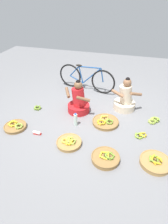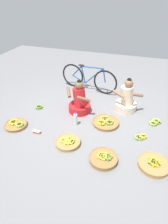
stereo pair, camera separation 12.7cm
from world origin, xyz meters
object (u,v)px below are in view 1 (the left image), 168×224
Objects in this scene: banana_basket_near_bicycle at (15,126)px; loose_bananas_back_center at (38,108)px; packet_carton_stack at (37,133)px; loose_bananas_front_left at (141,135)px; loose_bananas_near_vendor at (154,120)px; vendor_woman_behind at (125,99)px; banana_basket_front_center at (69,142)px; water_bottle at (76,120)px; banana_basket_mid_left at (155,162)px; banana_basket_back_right at (105,122)px; vendor_woman_front at (78,102)px; banana_basket_mid_right at (106,158)px; bicycle_leaning at (86,78)px.

loose_bananas_back_center is at bearing 82.35° from banana_basket_near_bicycle.
banana_basket_near_bicycle is 0.54m from packet_carton_stack.
loose_bananas_front_left reaches higher than packet_carton_stack.
banana_basket_near_bicycle reaches higher than loose_bananas_near_vendor.
vendor_woman_behind is 1.70× the size of banana_basket_front_center.
water_bottle is (1.21, 0.45, 0.10)m from banana_basket_near_bicycle.
banana_basket_front_center is at bearing 177.83° from banana_basket_mid_left.
banana_basket_mid_left is at bearing -41.24° from banana_basket_back_right.
banana_basket_near_bicycle is 1.29m from water_bottle.
vendor_woman_behind reaches higher than banana_basket_mid_left.
water_bottle is (-0.94, -0.95, -0.12)m from vendor_woman_behind.
loose_bananas_near_vendor is (0.70, -0.35, -0.24)m from vendor_woman_behind.
banana_basket_back_right is 1.10m from loose_bananas_near_vendor.
vendor_woman_front reaches higher than banana_basket_mid_right.
loose_bananas_back_center is (-2.04, -0.60, -0.23)m from vendor_woman_behind.
vendor_woman_front reaches higher than banana_basket_mid_left.
water_bottle is at bearing 157.92° from banana_basket_mid_left.
vendor_woman_front is 4.68× the size of packet_carton_stack.
loose_bananas_near_vendor is at bearing 25.56° from packet_carton_stack.
loose_bananas_front_left is (2.59, 0.45, -0.02)m from banana_basket_near_bicycle.
banana_basket_mid_left is 2.92m from loose_bananas_back_center.
loose_bananas_near_vendor is at bearing 58.99° from banana_basket_mid_right.
banana_basket_near_bicycle is 3.04m from loose_bananas_near_vendor.
water_bottle is at bearing -159.31° from banana_basket_back_right.
banana_basket_near_bicycle is 0.81× the size of banana_basket_back_right.
bicycle_leaning reaches higher than loose_bananas_front_left.
loose_bananas_back_center is 0.96m from packet_carton_stack.
banana_basket_mid_right is at bearing -14.77° from banana_basket_front_center.
water_bottle is at bearing 20.36° from banana_basket_near_bicycle.
banana_basket_near_bicycle is 2.69× the size of packet_carton_stack.
loose_bananas_near_vendor is (1.74, 0.06, -0.23)m from vendor_woman_front.
loose_bananas_front_left is at bearing 111.04° from banana_basket_mid_left.
packet_carton_stack is (-0.44, -2.18, -0.33)m from bicycle_leaning.
banana_basket_back_right reaches higher than packet_carton_stack.
water_bottle reaches higher than packet_carton_stack.
packet_carton_stack is at bearing -101.44° from bicycle_leaning.
vendor_woman_front reaches higher than banana_basket_front_center.
bicycle_leaning reaches higher than banana_basket_mid_left.
banana_basket_mid_right reaches higher than banana_basket_near_bicycle.
vendor_woman_behind reaches higher than loose_bananas_front_left.
packet_carton_stack is (-1.28, -0.74, -0.01)m from banana_basket_back_right.
banana_basket_mid_right is at bearing -94.55° from vendor_woman_behind.
vendor_woman_front reaches higher than banana_basket_near_bicycle.
banana_basket_front_center is 1.28m from banana_basket_near_bicycle.
packet_carton_stack is (0.43, -0.86, -0.00)m from loose_bananas_back_center.
banana_basket_front_center is (0.16, -1.14, -0.22)m from vendor_woman_front.
loose_bananas_front_left is at bearing -46.15° from bicycle_leaning.
banana_basket_mid_right is 1.63m from loose_bananas_near_vendor.
banana_basket_near_bicycle is (-0.98, -2.12, -0.31)m from bicycle_leaning.
water_bottle is at bearing 37.09° from packet_carton_stack.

